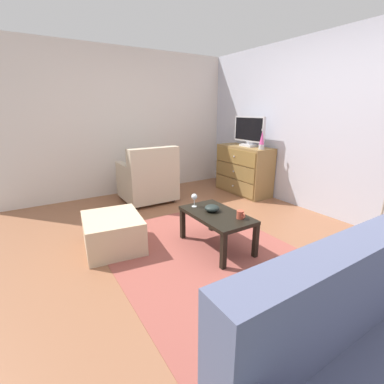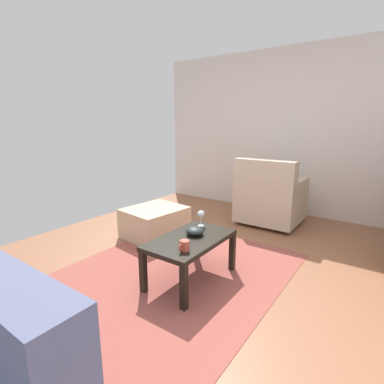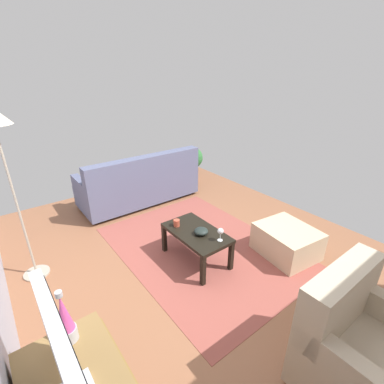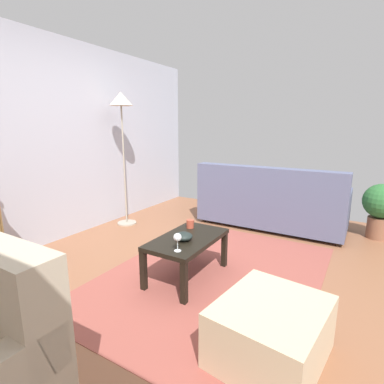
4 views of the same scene
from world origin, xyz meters
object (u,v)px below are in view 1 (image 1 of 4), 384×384
Objects in this scene: lava_lamp at (262,140)px; armchair at (149,180)px; ottoman at (113,232)px; mug at (240,215)px; bowl_decorative at (212,208)px; coffee_table at (217,218)px; tv at (249,131)px; wine_glass at (194,197)px; dresser at (244,170)px.

lava_lamp is 1.98m from armchair.
armchair is at bearing 142.41° from ottoman.
bowl_decorative is (-0.33, -0.13, -0.01)m from mug.
bowl_decorative is at bearing -170.70° from coffee_table.
mug is (1.62, -1.60, -0.69)m from tv.
wine_glass reaches higher than bowl_decorative.
armchair is at bearing -107.13° from tv.
dresser is 2.30m from mug.
tv reaches higher than lava_lamp.
tv reaches higher than dresser.
armchair is at bearing 179.84° from coffee_table.
dresser is at bearing 174.33° from lava_lamp.
lava_lamp reaches higher than coffee_table.
wine_glass is 0.95× the size of bowl_decorative.
dresser is 0.73m from lava_lamp.
dresser is 1.28× the size of coffee_table.
tv is 2.12× the size of lava_lamp.
ottoman is (-0.29, -0.89, -0.34)m from wine_glass.
armchair is (-0.53, -1.70, -0.77)m from tv.
coffee_table is at bearing 58.53° from ottoman.
tv is 2.37m from mug.
coffee_table is (1.37, -1.71, -0.79)m from tv.
tv is 0.41m from lava_lamp.
coffee_table is 5.35× the size of wine_glass.
bowl_decorative is 1.14m from ottoman.
dresser is at bearing 128.43° from bowl_decorative.
tv reaches higher than mug.
lava_lamp is at bearing -10.06° from tv.
lava_lamp is at bearing 128.97° from mug.
lava_lamp is (0.44, -0.04, 0.58)m from dresser.
bowl_decorative reaches higher than ottoman.
wine_glass is at bearing -3.80° from armchair.
bowl_decorative reaches higher than coffee_table.
mug is at bearing -44.64° from tv.
wine_glass is at bearing 71.65° from ottoman.
lava_lamp is 2.03m from coffee_table.
dresser is at bearing 74.44° from armchair.
wine_glass is at bearing -159.36° from bowl_decorative.
wine_glass is at bearing -58.00° from dresser.
tv is 2.96m from ottoman.
bowl_decorative is 1.82m from armchair.
ottoman is at bearing -72.92° from dresser.
wine_glass is 0.17× the size of armchair.
mug is 2.15m from armchair.
mug is 0.16× the size of ottoman.
wine_glass is at bearing -68.73° from lava_lamp.
wine_glass is 0.26m from bowl_decorative.
mug is (0.56, 0.21, -0.07)m from wine_glass.
tv is 2.18m from wine_glass.
dresser is 6.84× the size of wine_glass.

